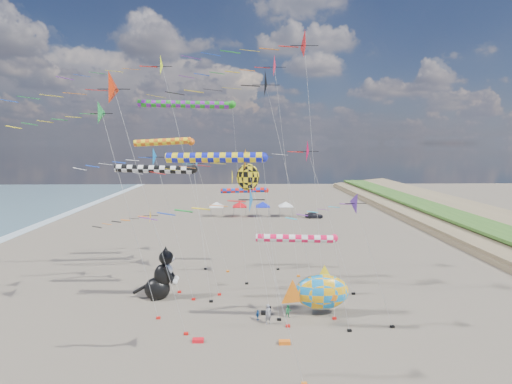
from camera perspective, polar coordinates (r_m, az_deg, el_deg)
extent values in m
plane|color=brown|center=(29.78, -1.81, -25.10)|extent=(260.00, 260.00, 0.00)
cone|color=green|center=(36.65, -20.23, 10.58)|extent=(1.96, 2.09, 2.16)
cylinder|color=#B2B2B2|center=(36.63, -16.94, -3.74)|extent=(3.63, 0.02, 18.39)
cube|color=black|center=(38.89, -13.77, -17.06)|extent=(0.36, 0.24, 0.20)
cone|color=red|center=(32.96, -16.80, 13.87)|extent=(2.56, 2.74, 2.83)
cylinder|color=#B2B2B2|center=(32.82, -13.29, -3.47)|extent=(3.45, 0.02, 19.94)
cube|color=black|center=(35.64, -9.96, -19.30)|extent=(0.36, 0.24, 0.20)
cone|color=#DEFF1B|center=(41.48, -11.11, 17.55)|extent=(2.16, 2.31, 2.38)
cylinder|color=#B2B2B2|center=(40.69, -8.09, 1.18)|extent=(3.81, 0.02, 23.52)
cube|color=black|center=(43.27, -5.25, -14.35)|extent=(0.36, 0.24, 0.20)
cone|color=#4C228A|center=(34.13, 14.87, -1.31)|extent=(1.81, 1.94, 2.00)
cylinder|color=#B2B2B2|center=(35.76, 16.95, -10.07)|extent=(3.05, 0.02, 11.04)
cube|color=black|center=(38.16, 18.91, -17.74)|extent=(0.36, 0.24, 0.20)
cone|color=#D6023A|center=(40.92, 10.04, 5.77)|extent=(2.39, 2.55, 2.63)
cylinder|color=#B2B2B2|center=(42.08, 11.95, -4.55)|extent=(3.19, 0.02, 15.04)
cube|color=black|center=(44.53, 13.74, -13.90)|extent=(0.36, 0.24, 0.20)
cone|color=#FF8E04|center=(32.83, 1.24, 4.67)|extent=(1.92, 2.05, 2.11)
cylinder|color=#B2B2B2|center=(33.96, 2.96, -7.64)|extent=(2.08, 0.02, 14.50)
cube|color=black|center=(36.52, 4.58, -18.54)|extent=(0.36, 0.24, 0.20)
cone|color=black|center=(42.58, 4.04, 14.93)|extent=(2.88, 3.08, 3.18)
cylinder|color=#B2B2B2|center=(42.66, 6.24, 0.26)|extent=(3.51, 0.02, 21.73)
cube|color=black|center=(45.44, 8.29, -13.33)|extent=(0.36, 0.24, 0.20)
cone|color=#1D82B9|center=(48.07, -6.65, 4.11)|extent=(1.98, 2.12, 2.18)
cylinder|color=#B2B2B2|center=(48.78, -5.33, -3.80)|extent=(2.10, 0.02, 13.46)
cube|color=black|center=(50.38, -4.04, -11.22)|extent=(0.36, 0.24, 0.20)
cone|color=blue|center=(39.67, -12.05, 4.89)|extent=(1.94, 2.08, 2.14)
cylinder|color=#B2B2B2|center=(40.41, -10.45, -5.40)|extent=(1.94, 0.02, 14.48)
cube|color=black|center=(42.37, -8.90, -14.89)|extent=(0.36, 0.24, 0.20)
cone|color=blue|center=(24.67, 3.06, -0.87)|extent=(1.67, 1.79, 1.84)
cylinder|color=#B2B2B2|center=(26.34, 5.04, -14.40)|extent=(1.88, 0.02, 12.45)
cube|color=black|center=(29.24, 6.90, -25.58)|extent=(0.36, 0.24, 0.20)
cone|color=red|center=(46.81, 2.83, 17.68)|extent=(2.66, 2.84, 2.93)
cylinder|color=#B2B2B2|center=(46.25, 4.51, 2.54)|extent=(2.88, 0.02, 24.52)
cube|color=black|center=(48.88, 6.07, -11.82)|extent=(0.36, 0.24, 0.20)
cone|color=yellow|center=(42.72, -13.72, -3.59)|extent=(1.60, 1.71, 1.76)
cylinder|color=#B2B2B2|center=(43.45, -12.29, -8.88)|extent=(1.98, 0.02, 8.14)
cube|color=black|center=(44.52, -10.88, -13.83)|extent=(0.36, 0.24, 0.20)
cone|color=red|center=(40.55, 7.86, 20.10)|extent=(2.76, 2.95, 3.04)
cylinder|color=#B2B2B2|center=(39.76, 8.80, 2.16)|extent=(1.77, 0.02, 25.07)
cube|color=black|center=(42.78, 9.67, -14.68)|extent=(0.36, 0.24, 0.20)
cylinder|color=#F11145|center=(32.95, 5.61, -6.61)|extent=(6.41, 0.65, 0.65)
sphere|color=#F11145|center=(33.50, 11.09, -6.49)|extent=(0.68, 0.68, 0.68)
cylinder|color=#B2B2B2|center=(34.82, 12.16, -12.94)|extent=(1.52, 0.02, 8.09)
cube|color=black|center=(36.52, 13.20, -18.70)|extent=(0.36, 0.24, 0.20)
cylinder|color=black|center=(39.44, -14.29, 3.17)|extent=(7.45, 0.75, 0.75)
sphere|color=black|center=(38.79, -8.91, 3.25)|extent=(0.79, 0.79, 0.79)
cylinder|color=#B2B2B2|center=(39.69, -7.64, -6.40)|extent=(1.52, 0.02, 13.35)
cube|color=black|center=(41.63, -6.43, -15.25)|extent=(0.36, 0.24, 0.20)
cylinder|color=#1B951B|center=(44.10, -10.02, 12.23)|extent=(9.91, 0.77, 0.77)
sphere|color=#1B951B|center=(43.67, -3.42, 12.37)|extent=(0.81, 0.81, 0.81)
cylinder|color=#B2B2B2|center=(43.85, -2.35, -0.70)|extent=(1.52, 0.02, 19.94)
cube|color=black|center=(46.21, -1.33, -12.91)|extent=(0.36, 0.24, 0.20)
cylinder|color=orange|center=(49.86, -13.18, 6.98)|extent=(6.84, 0.83, 0.83)
sphere|color=orange|center=(49.30, -9.25, 7.07)|extent=(0.87, 0.87, 0.87)
cylinder|color=#B2B2B2|center=(49.82, -8.22, -2.14)|extent=(1.52, 0.02, 15.98)
cube|color=black|center=(51.57, -7.22, -10.83)|extent=(0.36, 0.24, 0.20)
cylinder|color=red|center=(48.85, -1.79, 0.24)|extent=(5.59, 0.59, 0.59)
sphere|color=red|center=(48.92, 1.49, 0.25)|extent=(0.62, 0.62, 0.62)
cylinder|color=#B2B2B2|center=(49.80, 2.33, -5.52)|extent=(1.52, 0.02, 10.10)
cube|color=black|center=(51.16, 3.16, -10.93)|extent=(0.36, 0.24, 0.20)
cylinder|color=#121CB9|center=(34.19, -6.00, 4.91)|extent=(8.29, 0.86, 0.86)
sphere|color=#121CB9|center=(34.12, 0.98, 4.95)|extent=(0.90, 0.90, 0.90)
cylinder|color=#B2B2B2|center=(35.19, 2.18, -7.03)|extent=(1.52, 0.02, 14.61)
cube|color=black|center=(37.64, 3.33, -17.72)|extent=(0.36, 0.24, 0.20)
ellipsoid|color=yellow|center=(38.86, -1.17, 2.14)|extent=(2.20, 0.40, 2.64)
cone|color=yellow|center=(38.87, -3.38, 2.13)|extent=(0.12, 1.80, 1.80)
cylinder|color=#B2B2B2|center=(38.92, 0.35, -7.22)|extent=(2.03, 2.03, 12.55)
cube|color=black|center=(40.00, 1.89, -16.16)|extent=(0.36, 0.24, 0.20)
ellipsoid|color=#168BDA|center=(38.35, 9.38, -13.90)|extent=(5.31, 3.11, 3.32)
cone|color=orange|center=(37.93, 4.97, -14.08)|extent=(2.40, 0.70, 2.44)
cone|color=yellow|center=(37.84, 9.76, -11.53)|extent=(1.75, 0.52, 1.77)
cylinder|color=#B2B2B2|center=(38.64, 11.24, -15.99)|extent=(0.38, 1.04, 1.67)
cube|color=red|center=(38.45, 11.14, -17.28)|extent=(0.36, 0.24, 0.20)
imported|color=gray|center=(36.65, 1.77, -17.05)|extent=(0.78, 0.69, 1.79)
imported|color=#278B4E|center=(38.01, 4.64, -16.63)|extent=(0.66, 0.56, 1.22)
imported|color=#1F5AA2|center=(37.53, 0.25, -17.15)|extent=(0.52, 0.58, 0.95)
cube|color=red|center=(34.34, -8.27, -20.24)|extent=(0.90, 0.44, 0.30)
cube|color=black|center=(38.75, 1.43, -16.87)|extent=(0.90, 0.44, 0.30)
cube|color=orange|center=(33.82, 4.11, -20.63)|extent=(0.90, 0.44, 0.30)
cube|color=blue|center=(45.96, 8.55, -13.03)|extent=(0.90, 0.44, 0.30)
cube|color=white|center=(86.53, -5.66, -2.09)|extent=(3.00, 3.00, 0.15)
pyramid|color=white|center=(86.37, -5.66, -1.40)|extent=(4.20, 4.20, 1.00)
cylinder|color=#999999|center=(85.54, -6.58, -2.99)|extent=(0.08, 0.08, 2.20)
cylinder|color=#999999|center=(85.35, -4.84, -2.99)|extent=(0.08, 0.08, 2.20)
cylinder|color=#999999|center=(88.09, -6.43, -2.70)|extent=(0.08, 0.08, 2.20)
cylinder|color=#999999|center=(87.91, -4.74, -2.70)|extent=(0.08, 0.08, 2.20)
cube|color=red|center=(86.32, -2.34, -2.08)|extent=(3.00, 3.00, 0.15)
pyramid|color=red|center=(86.16, -2.35, -1.40)|extent=(4.20, 4.20, 1.00)
cylinder|color=#999999|center=(85.25, -3.22, -2.99)|extent=(0.08, 0.08, 2.20)
cylinder|color=#999999|center=(85.22, -1.47, -2.98)|extent=(0.08, 0.08, 2.20)
cylinder|color=#999999|center=(87.81, -3.18, -2.69)|extent=(0.08, 0.08, 2.20)
cylinder|color=#999999|center=(87.78, -1.48, -2.69)|extent=(0.08, 0.08, 2.20)
cube|color=#1422CB|center=(86.40, 0.98, -2.07)|extent=(3.00, 3.00, 0.15)
pyramid|color=#1422CB|center=(86.24, 0.98, -1.38)|extent=(4.20, 4.20, 1.00)
cylinder|color=#999999|center=(85.25, 0.14, -2.98)|extent=(0.08, 0.08, 2.20)
cylinder|color=#999999|center=(85.37, 1.89, -2.97)|extent=(0.08, 0.08, 2.20)
cylinder|color=#999999|center=(87.82, 0.09, -2.68)|extent=(0.08, 0.08, 2.20)
cylinder|color=#999999|center=(87.93, 1.79, -2.67)|extent=(0.08, 0.08, 2.20)
cube|color=white|center=(86.76, 4.28, -2.05)|extent=(3.00, 3.00, 0.15)
pyramid|color=white|center=(86.60, 4.29, -1.37)|extent=(4.20, 4.20, 1.00)
cylinder|color=#999999|center=(85.55, 3.50, -2.95)|extent=(0.08, 0.08, 2.20)
cylinder|color=#999999|center=(85.82, 5.23, -2.94)|extent=(0.08, 0.08, 2.20)
cylinder|color=#999999|center=(88.10, 3.35, -2.66)|extent=(0.08, 0.08, 2.20)
cylinder|color=#999999|center=(88.36, 5.03, -2.65)|extent=(0.08, 0.08, 2.20)
imported|color=#26262D|center=(85.87, 8.28, -3.29)|extent=(3.82, 1.62, 1.29)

